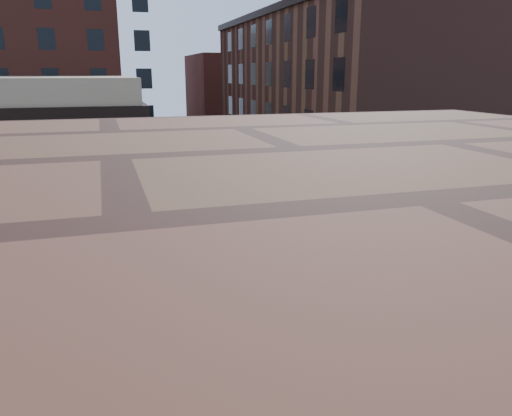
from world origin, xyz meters
TOP-DOWN VIEW (x-y plane):
  - ground at (0.00, 0.00)m, footprint 140.00×140.00m
  - sidewalk_ne at (23.00, 32.75)m, footprint 34.00×54.50m
  - commercial_row_ne at (13.00, 22.50)m, footprint 14.00×34.00m
  - filler_nw at (-16.00, 62.00)m, footprint 20.00×18.00m
  - filler_ne at (14.00, 58.00)m, footprint 16.00×16.00m
  - signal_pole_se at (6.04, -5.52)m, footprint 5.40×5.27m
  - signal_pole_nw at (-5.85, 5.34)m, footprint 3.58×3.67m
  - signal_pole_ne at (5.84, 5.35)m, footprint 3.67×3.58m
  - tree_ne_near at (7.50, 26.00)m, footprint 3.00×3.00m
  - tree_ne_far at (7.50, 34.00)m, footprint 3.00×3.00m
  - police_car at (-0.29, 1.31)m, footprint 6.10×5.68m
  - pickup at (-5.80, 6.13)m, footprint 5.27×3.28m
  - parked_car_wnear at (-5.50, 22.81)m, footprint 1.77×4.14m
  - parked_car_wfar at (-5.50, 29.40)m, footprint 1.92×4.77m
  - parked_car_wdeep at (-5.32, 45.31)m, footprint 2.49×5.38m
  - parked_car_enear at (5.50, 27.73)m, footprint 2.14×4.71m
  - parked_car_efar at (4.89, 38.54)m, footprint 2.40×4.85m
  - pedestrian_a at (-6.50, 6.00)m, footprint 0.70×0.60m
  - pedestrian_b at (-8.37, 8.89)m, footprint 1.14×0.99m
  - pedestrian_c at (-12.25, 9.24)m, footprint 1.05×0.86m
  - barrel_road at (2.57, 2.11)m, footprint 0.64×0.64m
  - barrel_bank at (-3.70, 5.80)m, footprint 0.66×0.66m
  - barricade_nw_a at (-9.33, 7.15)m, footprint 1.36×0.83m
  - barricade_nw_b at (-11.11, 5.70)m, footprint 1.47×0.99m

SIDE VIEW (x-z plane):
  - ground at x=0.00m, z-range 0.00..0.00m
  - sidewalk_ne at x=23.00m, z-range 0.00..0.15m
  - barrel_bank at x=-3.70m, z-range 0.00..0.93m
  - barrel_road at x=2.57m, z-range 0.00..0.93m
  - barricade_nw_a at x=-9.33m, z-range 0.15..1.11m
  - barricade_nw_b at x=-11.11m, z-range 0.15..1.15m
  - pickup at x=-5.80m, z-range 0.00..1.36m
  - parked_car_wnear at x=-5.50m, z-range 0.00..1.39m
  - parked_car_enear at x=5.50m, z-range 0.00..1.50m
  - parked_car_wdeep at x=-5.32m, z-range 0.00..1.52m
  - parked_car_wfar at x=-5.50m, z-range 0.00..1.54m
  - parked_car_efar at x=4.89m, z-range 0.00..1.59m
  - police_car at x=-0.29m, z-range 0.00..1.72m
  - pedestrian_a at x=-6.50m, z-range 0.15..1.78m
  - pedestrian_c at x=-12.25m, z-range 0.15..1.82m
  - pedestrian_b at x=-8.37m, z-range 0.15..2.14m
  - tree_ne_near at x=7.50m, z-range 1.06..5.91m
  - tree_ne_far at x=7.50m, z-range 1.06..5.91m
  - signal_pole_nw at x=-5.85m, z-range 0.34..8.34m
  - signal_pole_ne at x=5.84m, z-range 0.34..8.34m
  - signal_pole_se at x=6.04m, z-range 0.61..8.61m
  - filler_ne at x=14.00m, z-range 0.00..12.00m
  - commercial_row_ne at x=13.00m, z-range 0.00..14.00m
  - filler_nw at x=-16.00m, z-range 0.00..16.00m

